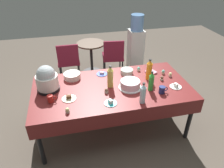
% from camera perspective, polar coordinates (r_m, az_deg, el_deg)
% --- Properties ---
extents(ground, '(9.00, 9.00, 0.00)m').
position_cam_1_polar(ground, '(3.40, 0.00, -11.44)').
color(ground, brown).
extents(potluck_table, '(2.20, 1.10, 0.75)m').
position_cam_1_polar(potluck_table, '(2.97, 0.00, -1.82)').
color(potluck_table, maroon).
rests_on(potluck_table, ground).
extents(frosted_layer_cake, '(0.32, 0.32, 0.11)m').
position_cam_1_polar(frosted_layer_cake, '(2.90, 4.99, -0.09)').
color(frosted_layer_cake, silver).
rests_on(frosted_layer_cake, potluck_table).
extents(slow_cooker, '(0.30, 0.30, 0.37)m').
position_cam_1_polar(slow_cooker, '(2.91, -17.38, 1.23)').
color(slow_cooker, black).
rests_on(slow_cooker, potluck_table).
extents(glass_salad_bowl, '(0.19, 0.19, 0.07)m').
position_cam_1_polar(glass_salad_bowl, '(3.25, 4.07, 3.47)').
color(glass_salad_bowl, '#B2C6BC').
rests_on(glass_salad_bowl, potluck_table).
extents(ceramic_snack_bowl, '(0.25, 0.25, 0.08)m').
position_cam_1_polar(ceramic_snack_bowl, '(3.17, -10.84, 2.24)').
color(ceramic_snack_bowl, silver).
rests_on(ceramic_snack_bowl, potluck_table).
extents(dessert_plate_teal, '(0.16, 0.16, 0.06)m').
position_cam_1_polar(dessert_plate_teal, '(2.62, -0.39, -5.10)').
color(dessert_plate_teal, teal).
rests_on(dessert_plate_teal, potluck_table).
extents(dessert_plate_cream, '(0.19, 0.19, 0.05)m').
position_cam_1_polar(dessert_plate_cream, '(2.75, -11.69, -3.78)').
color(dessert_plate_cream, beige).
rests_on(dessert_plate_cream, potluck_table).
extents(dessert_plate_cobalt, '(0.17, 0.17, 0.04)m').
position_cam_1_polar(dessert_plate_cobalt, '(3.24, -2.79, 2.83)').
color(dessert_plate_cobalt, '#2D4CB2').
rests_on(dessert_plate_cobalt, potluck_table).
extents(dessert_plate_white, '(0.17, 0.17, 0.06)m').
position_cam_1_polar(dessert_plate_white, '(3.06, 17.02, -0.55)').
color(dessert_plate_white, white).
rests_on(dessert_plate_white, potluck_table).
extents(cupcake_mint, '(0.05, 0.05, 0.07)m').
position_cam_1_polar(cupcake_mint, '(3.16, 13.47, 1.57)').
color(cupcake_mint, beige).
rests_on(cupcake_mint, potluck_table).
extents(cupcake_rose, '(0.05, 0.05, 0.07)m').
position_cam_1_polar(cupcake_rose, '(3.34, 13.83, 3.24)').
color(cupcake_rose, beige).
rests_on(cupcake_rose, potluck_table).
extents(cupcake_lemon, '(0.05, 0.05, 0.07)m').
position_cam_1_polar(cupcake_lemon, '(2.80, -1.56, -1.88)').
color(cupcake_lemon, beige).
rests_on(cupcake_lemon, potluck_table).
extents(cupcake_vanilla, '(0.05, 0.05, 0.07)m').
position_cam_1_polar(cupcake_vanilla, '(3.35, 7.30, 4.09)').
color(cupcake_vanilla, beige).
rests_on(cupcake_vanilla, potluck_table).
extents(cupcake_berry, '(0.05, 0.05, 0.07)m').
position_cam_1_polar(cupcake_berry, '(3.29, 15.63, 2.49)').
color(cupcake_berry, beige).
rests_on(cupcake_berry, potluck_table).
extents(cupcake_cocoa, '(0.05, 0.05, 0.07)m').
position_cam_1_polar(cupcake_cocoa, '(2.53, -12.09, -7.06)').
color(cupcake_cocoa, beige).
rests_on(cupcake_cocoa, potluck_table).
extents(soda_bottle_orange_juice, '(0.08, 0.08, 0.32)m').
position_cam_1_polar(soda_bottle_orange_juice, '(3.10, 10.12, 3.83)').
color(soda_bottle_orange_juice, orange).
rests_on(soda_bottle_orange_juice, potluck_table).
extents(soda_bottle_water, '(0.07, 0.07, 0.29)m').
position_cam_1_polar(soda_bottle_water, '(2.60, 8.45, -2.61)').
color(soda_bottle_water, silver).
rests_on(soda_bottle_water, potluck_table).
extents(soda_bottle_lime_soda, '(0.07, 0.07, 0.28)m').
position_cam_1_polar(soda_bottle_lime_soda, '(2.85, 10.68, 0.66)').
color(soda_bottle_lime_soda, green).
rests_on(soda_bottle_lime_soda, potluck_table).
extents(soda_bottle_ginger_ale, '(0.08, 0.08, 0.33)m').
position_cam_1_polar(soda_bottle_ginger_ale, '(2.87, -0.48, 1.90)').
color(soda_bottle_ginger_ale, gold).
rests_on(soda_bottle_ginger_ale, potluck_table).
extents(coffee_mug_navy, '(0.12, 0.08, 0.10)m').
position_cam_1_polar(coffee_mug_navy, '(2.87, 13.55, -1.54)').
color(coffee_mug_navy, navy).
rests_on(coffee_mug_navy, potluck_table).
extents(coffee_mug_red, '(0.11, 0.07, 0.10)m').
position_cam_1_polar(coffee_mug_red, '(2.74, -16.44, -3.85)').
color(coffee_mug_red, '#B2231E').
rests_on(coffee_mug_red, potluck_table).
extents(paper_napkin_stack, '(0.18, 0.18, 0.02)m').
position_cam_1_polar(paper_napkin_stack, '(3.33, 10.61, 3.21)').
color(paper_napkin_stack, pink).
rests_on(paper_napkin_stack, potluck_table).
extents(maroon_chair_left, '(0.44, 0.44, 0.85)m').
position_cam_1_polar(maroon_chair_left, '(4.39, -11.80, 6.59)').
color(maroon_chair_left, maroon).
rests_on(maroon_chair_left, ground).
extents(maroon_chair_right, '(0.49, 0.49, 0.85)m').
position_cam_1_polar(maroon_chair_right, '(4.49, 0.32, 7.90)').
color(maroon_chair_right, maroon).
rests_on(maroon_chair_right, ground).
extents(round_cafe_table, '(0.60, 0.60, 0.72)m').
position_cam_1_polar(round_cafe_table, '(4.62, -5.71, 8.56)').
color(round_cafe_table, '#473323').
rests_on(round_cafe_table, ground).
extents(water_cooler, '(0.32, 0.32, 1.24)m').
position_cam_1_polar(water_cooler, '(4.86, 6.54, 10.90)').
color(water_cooler, silver).
rests_on(water_cooler, ground).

